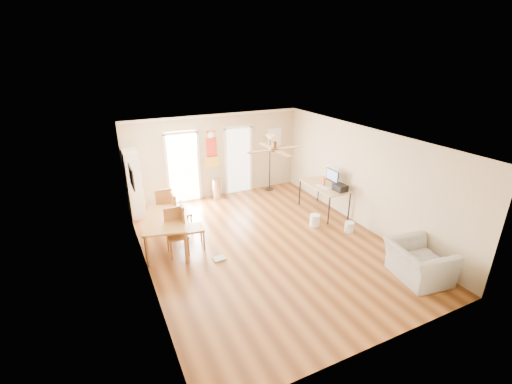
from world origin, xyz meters
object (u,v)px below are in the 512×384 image
wastebasket_b (349,227)px  dining_chair_far (163,206)px  dining_chair_near (177,233)px  torchiere_lamp (270,163)px  dining_chair_right_a (182,211)px  bookshelf (134,183)px  trash_can (217,189)px  printer (340,188)px  dining_table (168,233)px  computer_desk (323,199)px  dining_chair_right_b (193,226)px  armchair (419,262)px  wastebasket_a (315,220)px

wastebasket_b → dining_chair_far: bearing=148.9°
dining_chair_near → torchiere_lamp: 4.62m
dining_chair_right_a → wastebasket_b: size_ratio=3.78×
bookshelf → dining_chair_far: (0.58, -0.95, -0.42)m
trash_can → wastebasket_b: 4.26m
bookshelf → printer: bookshelf is taller
torchiere_lamp → dining_chair_far: bearing=-164.9°
dining_table → trash_can: size_ratio=2.47×
wastebasket_b → computer_desk: bearing=84.9°
dining_chair_right_a → dining_chair_right_b: size_ratio=0.89×
bookshelf → dining_chair_near: bearing=-94.6°
dining_table → armchair: bearing=-38.2°
wastebasket_a → armchair: armchair is taller
dining_table → dining_chair_far: size_ratio=1.49×
bookshelf → dining_chair_right_b: size_ratio=1.65×
dining_table → torchiere_lamp: (3.89, 2.30, 0.55)m
dining_chair_right_a → wastebasket_b: bearing=-117.7°
dining_table → dining_chair_right_b: dining_chair_right_b is taller
computer_desk → printer: size_ratio=4.41×
bookshelf → dining_chair_far: bearing=-74.9°
torchiere_lamp → trash_can: bearing=178.0°
trash_can → computer_desk: size_ratio=0.42×
dining_chair_right_b → armchair: (3.75, -3.14, -0.20)m
bookshelf → wastebasket_b: bearing=-52.2°
dining_chair_far → printer: (4.42, -1.73, 0.38)m
dining_chair_far → dining_chair_right_b: bearing=102.5°
dining_table → dining_chair_near: 0.42m
bookshelf → dining_chair_right_b: bearing=-85.3°
dining_table → dining_chair_right_b: size_ratio=1.37×
dining_chair_far → wastebasket_a: size_ratio=3.40×
dining_chair_far → wastebasket_b: 4.89m
bookshelf → trash_can: bookshelf is taller
dining_chair_right_b → torchiere_lamp: size_ratio=0.61×
dining_table → dining_chair_right_a: bearing=54.6°
dining_chair_far → wastebasket_a: dining_chair_far is taller
computer_desk → dining_chair_right_a: bearing=170.1°
dining_chair_near → torchiere_lamp: torchiere_lamp is taller
dining_chair_right_a → wastebasket_a: bearing=-112.3°
dining_chair_near → armchair: size_ratio=0.95×
dining_table → dining_chair_near: bearing=-69.0°
computer_desk → bookshelf: bearing=156.1°
dining_chair_right_b → torchiere_lamp: 4.21m
dining_chair_far → computer_desk: bearing=163.4°
wastebasket_b → armchair: 2.18m
armchair → wastebasket_a: bearing=20.0°
bookshelf → dining_table: bearing=-96.2°
dining_chair_near → wastebasket_a: dining_chair_near is taller
dining_chair_right_b → trash_can: bearing=-22.1°
dining_chair_far → wastebasket_a: (3.58, -1.84, -0.37)m
dining_chair_near → trash_can: (1.91, 2.73, -0.23)m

